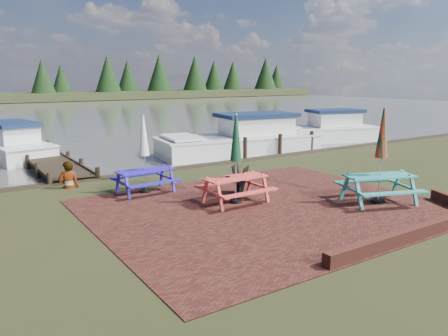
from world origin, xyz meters
TOP-DOWN VIEW (x-y plane):
  - ground at (0.00, 0.00)m, footprint 120.00×120.00m
  - paving at (0.00, 1.00)m, footprint 9.00×7.50m
  - brick_wall at (2.15, -2.42)m, footprint 6.21×1.79m
  - water at (0.00, 37.00)m, footprint 120.00×60.00m
  - picnic_table_teal at (2.92, -0.33)m, footprint 2.38×2.26m
  - picnic_table_red at (-0.41, 1.87)m, footprint 1.80×1.60m
  - picnic_table_blue at (-2.07, 4.30)m, footprint 1.77×1.59m
  - chalkboard at (0.19, 2.49)m, footprint 0.57×0.82m
  - jetty at (-3.50, 11.28)m, footprint 1.76×9.08m
  - boat_jetty at (-4.54, 14.34)m, footprint 3.37×6.73m
  - boat_near at (5.07, 9.18)m, footprint 8.20×3.76m
  - boat_far at (11.56, 10.05)m, footprint 6.83×3.98m
  - person at (-3.89, 6.16)m, footprint 0.72×0.56m

SIDE VIEW (x-z plane):
  - ground at x=0.00m, z-range 0.00..0.00m
  - water at x=0.00m, z-range -0.01..0.01m
  - paving at x=0.00m, z-range 0.00..0.02m
  - jetty at x=-3.50m, z-range -0.39..0.61m
  - brick_wall at x=2.15m, z-range 0.00..0.30m
  - boat_jetty at x=-4.54m, z-range -0.57..1.29m
  - boat_far at x=11.56m, z-range -0.60..1.41m
  - boat_near at x=5.07m, z-range -0.63..1.51m
  - chalkboard at x=0.19m, z-range 0.02..0.91m
  - picnic_table_blue at x=-2.07m, z-range -0.35..2.01m
  - picnic_table_red at x=-0.41m, z-range -0.37..2.11m
  - person at x=-3.89m, z-range 0.00..1.74m
  - picnic_table_teal at x=2.92m, z-range -0.40..2.26m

